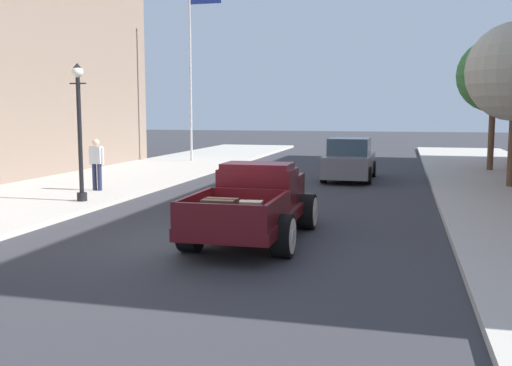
% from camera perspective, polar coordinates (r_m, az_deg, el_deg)
% --- Properties ---
extents(ground_plane, '(140.00, 140.00, 0.00)m').
position_cam_1_polar(ground_plane, '(11.99, -3.19, -5.82)').
color(ground_plane, '#333338').
extents(hotrod_truck_maroon, '(2.22, 4.96, 1.58)m').
position_cam_1_polar(hotrod_truck_maroon, '(12.37, 0.09, -1.86)').
color(hotrod_truck_maroon, '#510F14').
rests_on(hotrod_truck_maroon, ground).
extents(car_background_grey, '(1.91, 4.32, 1.65)m').
position_cam_1_polar(car_background_grey, '(23.09, 9.16, 2.20)').
color(car_background_grey, slate).
rests_on(car_background_grey, ground).
extents(pedestrian_sidewalk_left, '(0.53, 0.22, 1.65)m').
position_cam_1_polar(pedestrian_sidewalk_left, '(19.27, -15.36, 2.06)').
color(pedestrian_sidewalk_left, '#232847').
rests_on(pedestrian_sidewalk_left, sidewalk_left).
extents(street_lamp_near, '(0.50, 0.32, 3.85)m').
position_cam_1_polar(street_lamp_near, '(17.02, -16.93, 5.77)').
color(street_lamp_near, black).
rests_on(street_lamp_near, sidewalk_left).
extents(flagpole, '(1.74, 0.16, 9.16)m').
position_cam_1_polar(flagpole, '(30.23, -6.06, 12.86)').
color(flagpole, '#B2B2B7').
rests_on(flagpole, sidewalk_left).
extents(street_tree_third, '(3.14, 3.14, 5.64)m').
position_cam_1_polar(street_tree_third, '(27.27, 22.32, 9.72)').
color(street_tree_third, brown).
rests_on(street_tree_third, sidewalk_right).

